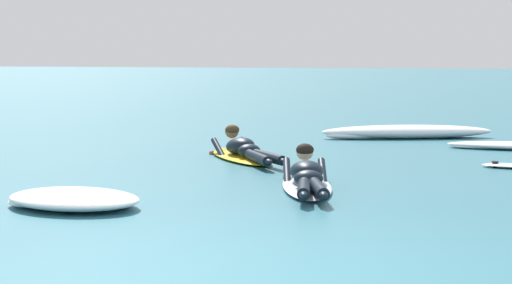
{
  "coord_description": "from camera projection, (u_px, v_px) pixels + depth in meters",
  "views": [
    {
      "loc": [
        1.12,
        -6.62,
        1.66
      ],
      "look_at": [
        -1.5,
        5.43,
        0.4
      ],
      "focal_mm": 64.63,
      "sensor_mm": 36.0,
      "label": 1
    }
  ],
  "objects": [
    {
      "name": "surfer_near",
      "position": [
        307.0,
        178.0,
        10.85
      ],
      "size": [
        1.03,
        2.61,
        0.54
      ],
      "color": "silver",
      "rests_on": "ground"
    },
    {
      "name": "surfer_far",
      "position": [
        244.0,
        151.0,
        13.66
      ],
      "size": [
        1.74,
        2.41,
        0.53
      ],
      "color": "yellow",
      "rests_on": "ground"
    },
    {
      "name": "ground_plane",
      "position": [
        391.0,
        141.0,
        16.56
      ],
      "size": [
        120.0,
        120.0,
        0.0
      ],
      "primitive_type": "plane",
      "color": "#2D6B7A"
    },
    {
      "name": "whitewater_back",
      "position": [
        75.0,
        199.0,
        9.61
      ],
      "size": [
        1.68,
        1.37,
        0.2
      ],
      "color": "white",
      "rests_on": "ground"
    },
    {
      "name": "whitewater_front",
      "position": [
        407.0,
        132.0,
        17.02
      ],
      "size": [
        3.25,
        1.55,
        0.25
      ],
      "color": "white",
      "rests_on": "ground"
    }
  ]
}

